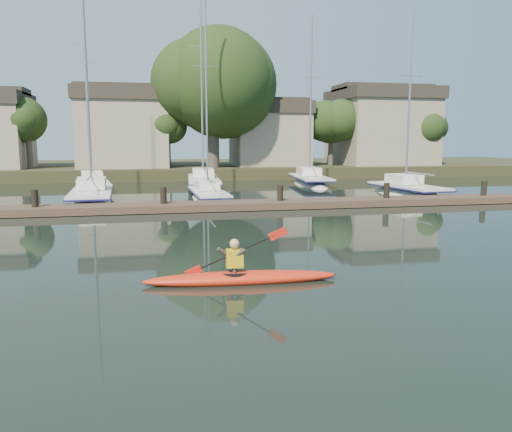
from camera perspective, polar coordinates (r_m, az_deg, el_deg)
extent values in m
plane|color=black|center=(12.15, 5.57, -8.19)|extent=(160.00, 160.00, 0.00)
ellipsoid|color=#B4410D|center=(12.50, -1.70, -7.15)|extent=(4.90, 0.95, 0.37)
cylinder|color=black|center=(12.46, -2.45, -6.64)|extent=(0.77, 0.77, 0.10)
imported|color=#322D31|center=(12.36, -2.46, -4.91)|extent=(0.28, 0.40, 1.06)
cube|color=gold|center=(12.36, -2.46, -4.85)|extent=(0.43, 0.33, 0.43)
sphere|color=tan|center=(12.27, -2.48, -3.18)|extent=(0.24, 0.24, 0.24)
cube|color=#4E382C|center=(25.55, -3.76, 1.21)|extent=(34.00, 2.00, 0.35)
cylinder|color=black|center=(25.89, -23.90, 0.80)|extent=(0.32, 0.32, 1.80)
cylinder|color=black|center=(25.30, -10.51, 1.23)|extent=(0.32, 0.32, 1.80)
cylinder|color=black|center=(26.12, 2.77, 1.60)|extent=(0.32, 0.32, 1.80)
cylinder|color=black|center=(28.21, 14.66, 1.85)|extent=(0.32, 0.32, 1.80)
cylinder|color=black|center=(31.34, 24.55, 2.01)|extent=(0.32, 0.32, 1.80)
ellipsoid|color=silver|center=(30.29, -18.19, 0.85)|extent=(2.83, 9.43, 2.08)
cube|color=silver|center=(30.18, -18.28, 2.70)|extent=(2.62, 7.75, 0.15)
cube|color=#16184F|center=(30.19, -18.27, 2.54)|extent=(2.72, 7.94, 0.09)
cube|color=silver|center=(30.70, -18.26, 3.56)|extent=(1.68, 2.69, 0.60)
cylinder|color=#9EA0A5|center=(30.54, -18.86, 15.22)|extent=(0.13, 0.13, 13.15)
cylinder|color=#9EA0A5|center=(28.71, -18.51, 4.17)|extent=(0.29, 3.54, 0.09)
cylinder|color=#9EA0A5|center=(30.78, -19.01, 18.14)|extent=(1.75, 0.13, 0.03)
ellipsoid|color=silver|center=(29.92, -5.45, 1.29)|extent=(2.08, 8.09, 1.70)
cube|color=silver|center=(29.82, -5.47, 2.82)|extent=(1.95, 6.64, 0.13)
cube|color=#16184F|center=(29.83, -5.47, 2.69)|extent=(2.03, 6.80, 0.07)
cube|color=silver|center=(30.27, -5.61, 3.54)|extent=(1.31, 2.28, 0.49)
cylinder|color=#9EA0A5|center=(30.04, -5.70, 14.05)|extent=(0.11, 0.11, 11.62)
cylinder|color=#9EA0A5|center=(28.57, -5.17, 4.01)|extent=(0.15, 3.06, 0.07)
cylinder|color=#9EA0A5|center=(30.20, -5.75, 16.68)|extent=(1.43, 0.06, 0.03)
ellipsoid|color=silver|center=(33.50, 16.87, 1.62)|extent=(3.05, 7.88, 2.09)
cube|color=silver|center=(33.40, 16.95, 3.31)|extent=(2.80, 6.49, 0.15)
cube|color=#16184F|center=(33.41, 16.94, 3.16)|extent=(2.91, 6.66, 0.09)
cube|color=silver|center=(33.75, 16.54, 4.07)|extent=(1.74, 2.29, 0.60)
cylinder|color=#9EA0A5|center=(33.57, 17.15, 12.82)|extent=(0.13, 0.13, 10.99)
cylinder|color=#9EA0A5|center=(32.39, 18.16, 4.66)|extent=(0.37, 2.92, 0.09)
cylinder|color=#9EA0A5|center=(33.69, 17.25, 15.05)|extent=(1.75, 0.20, 0.03)
ellipsoid|color=silver|center=(38.44, -18.12, 2.46)|extent=(3.51, 9.53, 1.97)
cube|color=silver|center=(38.36, -18.19, 3.84)|extent=(3.16, 7.86, 0.14)
cube|color=#16184F|center=(38.36, -18.18, 3.72)|extent=(3.27, 8.06, 0.08)
cube|color=silver|center=(38.89, -18.25, 4.47)|extent=(1.81, 2.79, 0.57)
cylinder|color=#9EA0A5|center=(38.71, -18.69, 13.92)|extent=(0.12, 0.12, 13.46)
cylinder|color=#9EA0A5|center=(36.91, -18.17, 4.96)|extent=(0.60, 3.51, 0.08)
cylinder|color=#9EA0A5|center=(38.90, -18.81, 16.29)|extent=(1.64, 0.27, 0.03)
ellipsoid|color=silver|center=(38.28, -6.02, 2.78)|extent=(3.08, 11.29, 2.12)
cube|color=silver|center=(38.19, -6.04, 4.28)|extent=(2.84, 9.28, 0.16)
cube|color=#16184F|center=(38.19, -6.04, 4.14)|extent=(2.94, 9.51, 0.09)
cube|color=silver|center=(38.83, -6.09, 4.96)|extent=(1.77, 3.22, 0.61)
cylinder|color=#9EA0A5|center=(38.73, -6.25, 16.00)|extent=(0.13, 0.13, 15.62)
cylinder|color=#9EA0A5|center=(36.46, -5.98, 5.48)|extent=(0.37, 4.24, 0.09)
cylinder|color=#9EA0A5|center=(39.01, -6.30, 18.73)|extent=(1.78, 0.15, 0.03)
ellipsoid|color=silver|center=(39.97, 6.19, 3.02)|extent=(3.25, 9.15, 2.13)
cube|color=silver|center=(39.89, 6.21, 4.46)|extent=(2.98, 7.53, 0.16)
cube|color=#16184F|center=(39.89, 6.21, 4.34)|extent=(3.08, 7.72, 0.09)
cube|color=silver|center=(40.38, 6.06, 5.11)|extent=(1.81, 2.65, 0.62)
cylinder|color=#9EA0A5|center=(40.18, 6.28, 13.36)|extent=(0.13, 0.13, 12.32)
cylinder|color=#9EA0A5|center=(38.52, 6.65, 5.64)|extent=(0.44, 3.40, 0.09)
cylinder|color=#9EA0A5|center=(40.33, 6.31, 15.46)|extent=(1.79, 0.22, 0.03)
cube|color=#232E17|center=(55.29, -8.12, 5.47)|extent=(90.00, 24.00, 1.00)
cube|color=gray|center=(49.16, -14.83, 8.96)|extent=(8.00, 8.00, 6.00)
cube|color=#2F2A22|center=(49.33, -14.99, 13.15)|extent=(8.40, 8.40, 1.20)
cube|color=gray|center=(50.42, 1.47, 8.66)|extent=(7.00, 7.00, 5.00)
cube|color=#2F2A22|center=(50.51, 1.49, 12.18)|extent=(7.35, 7.35, 1.20)
cube|color=gray|center=(54.43, 14.04, 9.20)|extent=(9.00, 9.00, 6.50)
cube|color=#2F2A22|center=(54.62, 14.19, 13.24)|extent=(9.45, 9.45, 1.20)
cylinder|color=#464038|center=(46.42, -4.98, 8.63)|extent=(1.20, 1.20, 5.00)
sphere|color=black|center=(46.68, -5.06, 14.78)|extent=(8.50, 8.50, 8.50)
cylinder|color=#464038|center=(48.26, -24.47, 6.71)|extent=(0.48, 0.48, 3.00)
sphere|color=black|center=(48.27, -24.66, 9.67)|extent=(3.40, 3.40, 3.40)
cylinder|color=#464038|center=(46.63, -9.96, 7.18)|extent=(0.38, 0.38, 2.80)
sphere|color=black|center=(46.63, -10.03, 9.89)|extent=(2.72, 2.72, 2.72)
cylinder|color=#464038|center=(50.71, 8.54, 7.56)|extent=(0.50, 0.50, 3.20)
sphere|color=black|center=(50.73, 8.60, 10.55)|extent=(3.57, 3.57, 3.57)
cylinder|color=#464038|center=(53.68, 19.24, 6.91)|extent=(0.41, 0.41, 2.60)
sphere|color=black|center=(53.68, 19.35, 9.20)|extent=(2.89, 2.89, 2.89)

